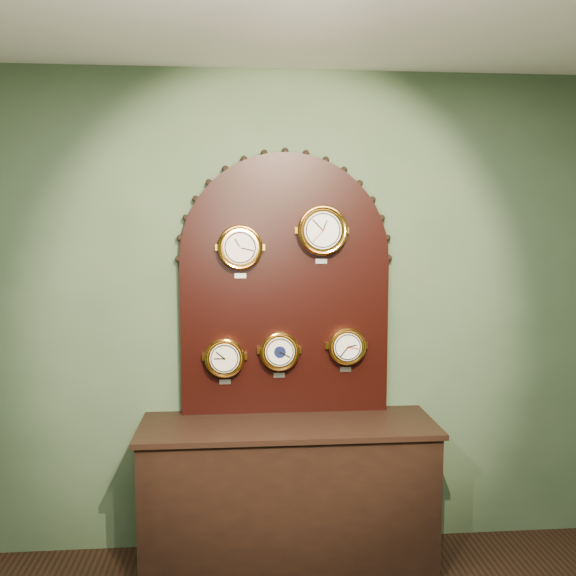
{
  "coord_description": "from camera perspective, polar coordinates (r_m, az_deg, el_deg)",
  "views": [
    {
      "loc": [
        -0.28,
        -1.04,
        1.92
      ],
      "look_at": [
        0.0,
        2.25,
        1.58
      ],
      "focal_mm": 38.11,
      "sensor_mm": 36.0,
      "label": 1
    }
  ],
  "objects": [
    {
      "name": "hygrometer",
      "position": [
        3.51,
        -5.93,
        -6.46
      ],
      "size": [
        0.23,
        0.08,
        0.28
      ],
      "color": "orange",
      "rests_on": "display_board"
    },
    {
      "name": "display_board",
      "position": [
        3.52,
        -0.27,
        1.08
      ],
      "size": [
        1.26,
        0.06,
        1.53
      ],
      "color": "black",
      "rests_on": "shop_counter"
    },
    {
      "name": "arabic_clock",
      "position": [
        3.46,
        3.22,
        5.39
      ],
      "size": [
        0.28,
        0.08,
        0.33
      ],
      "color": "orange",
      "rests_on": "display_board"
    },
    {
      "name": "roman_clock",
      "position": [
        3.43,
        -4.49,
        3.79
      ],
      "size": [
        0.25,
        0.08,
        0.3
      ],
      "color": "orange",
      "rests_on": "display_board"
    },
    {
      "name": "wall_back",
      "position": [
        3.59,
        -0.33,
        -2.45
      ],
      "size": [
        4.0,
        0.0,
        4.0
      ],
      "primitive_type": "plane",
      "rotation": [
        1.57,
        0.0,
        0.0
      ],
      "color": "#40563B",
      "rests_on": "ground"
    },
    {
      "name": "tide_clock",
      "position": [
        3.55,
        5.51,
        -5.42
      ],
      "size": [
        0.22,
        0.08,
        0.27
      ],
      "color": "orange",
      "rests_on": "display_board"
    },
    {
      "name": "shop_counter",
      "position": [
        3.62,
        0.03,
        -18.95
      ],
      "size": [
        1.6,
        0.5,
        0.8
      ],
      "primitive_type": "cube",
      "color": "black",
      "rests_on": "ground_plane"
    },
    {
      "name": "barometer",
      "position": [
        3.51,
        -0.79,
        -5.9
      ],
      "size": [
        0.23,
        0.08,
        0.28
      ],
      "color": "orange",
      "rests_on": "display_board"
    }
  ]
}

